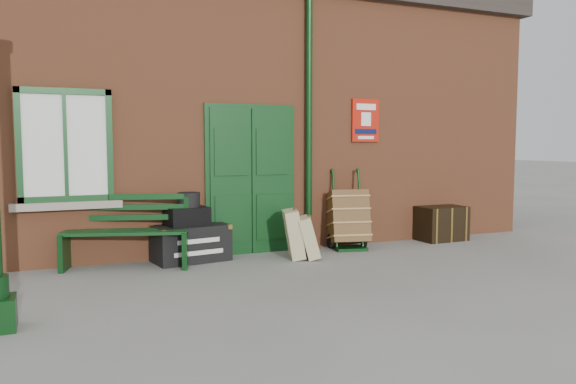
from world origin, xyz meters
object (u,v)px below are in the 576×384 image
bench (127,230)px  houdini_trunk (191,243)px  dark_trunk (441,223)px  porter_trolley (348,219)px

bench → houdini_trunk: size_ratio=1.66×
bench → dark_trunk: 5.28m
houdini_trunk → bench: bearing=173.4°
bench → dark_trunk: (5.28, 0.04, -0.22)m
porter_trolley → dark_trunk: bearing=14.2°
porter_trolley → bench: bearing=-166.3°
houdini_trunk → porter_trolley: size_ratio=0.84×
bench → porter_trolley: (3.43, 0.01, -0.03)m
bench → houdini_trunk: bearing=19.4°
houdini_trunk → porter_trolley: 2.55m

